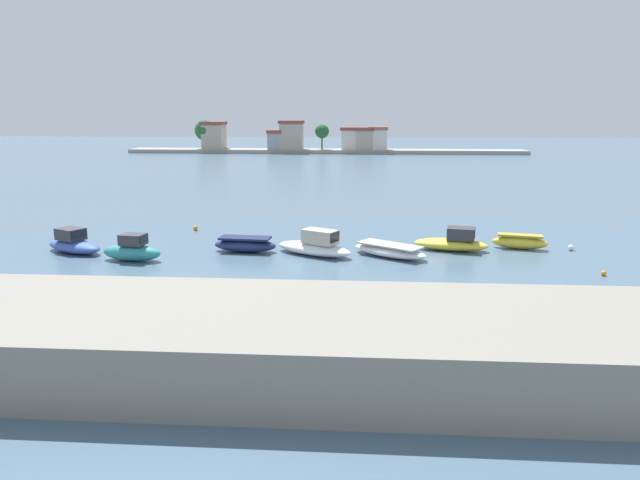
% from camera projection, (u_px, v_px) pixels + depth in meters
% --- Properties ---
extents(ground_plane, '(400.00, 400.00, 0.00)m').
position_uv_depth(ground_plane, '(194.00, 295.00, 30.37)').
color(ground_plane, '#476075').
extents(seawall_embankment, '(93.29, 7.87, 2.35)m').
position_uv_depth(seawall_embankment, '(125.00, 337.00, 21.54)').
color(seawall_embankment, gray).
rests_on(seawall_embankment, ground).
extents(moored_boat_0, '(5.02, 3.80, 1.63)m').
position_uv_depth(moored_boat_0, '(74.00, 244.00, 39.54)').
color(moored_boat_0, '#3856A8').
rests_on(moored_boat_0, ground).
extents(moored_boat_1, '(4.06, 1.98, 1.73)m').
position_uv_depth(moored_boat_1, '(132.00, 250.00, 37.30)').
color(moored_boat_1, teal).
rests_on(moored_boat_1, ground).
extents(moored_boat_2, '(4.38, 1.96, 1.01)m').
position_uv_depth(moored_boat_2, '(245.00, 245.00, 39.75)').
color(moored_boat_2, navy).
rests_on(moored_boat_2, ground).
extents(moored_boat_3, '(5.80, 4.37, 1.73)m').
position_uv_depth(moored_boat_3, '(315.00, 246.00, 38.84)').
color(moored_boat_3, white).
rests_on(moored_boat_3, ground).
extents(moored_boat_4, '(5.45, 4.56, 0.83)m').
position_uv_depth(moored_boat_4, '(390.00, 251.00, 38.41)').
color(moored_boat_4, white).
rests_on(moored_boat_4, ground).
extents(moored_boat_5, '(5.25, 2.86, 1.61)m').
position_uv_depth(moored_boat_5, '(453.00, 242.00, 40.14)').
color(moored_boat_5, yellow).
rests_on(moored_boat_5, ground).
extents(moored_boat_6, '(3.84, 1.90, 1.00)m').
position_uv_depth(moored_boat_6, '(520.00, 242.00, 40.61)').
color(moored_boat_6, yellow).
rests_on(moored_boat_6, ground).
extents(mooring_buoy_0, '(0.31, 0.31, 0.31)m').
position_uv_depth(mooring_buoy_0, '(604.00, 273.00, 33.94)').
color(mooring_buoy_0, orange).
rests_on(mooring_buoy_0, ground).
extents(mooring_buoy_1, '(0.41, 0.41, 0.41)m').
position_uv_depth(mooring_buoy_1, '(571.00, 248.00, 40.14)').
color(mooring_buoy_1, white).
rests_on(mooring_buoy_1, ground).
extents(mooring_buoy_2, '(0.38, 0.38, 0.38)m').
position_uv_depth(mooring_buoy_2, '(196.00, 228.00, 47.04)').
color(mooring_buoy_2, orange).
rests_on(mooring_buoy_2, ground).
extents(distant_shoreline, '(91.37, 7.22, 7.52)m').
position_uv_depth(distant_shoreline, '(307.00, 142.00, 136.68)').
color(distant_shoreline, gray).
rests_on(distant_shoreline, ground).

